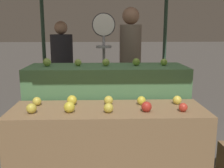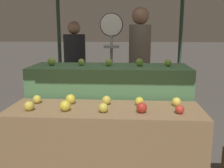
{
  "view_description": "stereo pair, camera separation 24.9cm",
  "coord_description": "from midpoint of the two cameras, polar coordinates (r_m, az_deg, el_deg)",
  "views": [
    {
      "loc": [
        -0.05,
        -2.14,
        1.51
      ],
      "look_at": [
        0.04,
        0.3,
        0.99
      ],
      "focal_mm": 42.0,
      "sensor_mm": 36.0,
      "label": 1
    },
    {
      "loc": [
        0.2,
        -2.14,
        1.51
      ],
      "look_at": [
        0.04,
        0.3,
        0.99
      ],
      "focal_mm": 42.0,
      "sensor_mm": 36.0,
      "label": 2
    }
  ],
  "objects": [
    {
      "name": "apple_front_4",
      "position": [
        2.19,
        17.74,
        -5.34
      ],
      "size": [
        0.07,
        0.07,
        0.07
      ],
      "primitive_type": "sphere",
      "color": "red",
      "rests_on": "display_counter_front"
    },
    {
      "name": "apple_front_5",
      "position": [
        2.44,
        -13.24,
        -3.29
      ],
      "size": [
        0.08,
        0.08,
        0.08
      ],
      "primitive_type": "sphere",
      "color": "gold",
      "rests_on": "display_counter_front"
    },
    {
      "name": "apple_front_8",
      "position": [
        2.34,
        9.04,
        -3.77
      ],
      "size": [
        0.08,
        0.08,
        0.08
      ],
      "primitive_type": "sphere",
      "color": "gold",
      "rests_on": "display_counter_front"
    },
    {
      "name": "apple_back_4",
      "position": [
        2.82,
        14.58,
        4.47
      ],
      "size": [
        0.07,
        0.07,
        0.07
      ],
      "primitive_type": "sphere",
      "color": "#84AD3D",
      "rests_on": "display_counter_back"
    },
    {
      "name": "apple_back_0",
      "position": [
        2.85,
        -10.62,
        4.83
      ],
      "size": [
        0.09,
        0.09,
        0.09
      ],
      "primitive_type": "sphere",
      "color": "#8EB247",
      "rests_on": "display_counter_back"
    },
    {
      "name": "person_vendor_at_scale",
      "position": [
        3.75,
        7.92,
        5.07
      ],
      "size": [
        0.4,
        0.4,
        1.81
      ],
      "rotation": [
        0.0,
        0.0,
        2.77
      ],
      "color": "#2D2D38",
      "rests_on": "ground_plane"
    },
    {
      "name": "apple_front_9",
      "position": [
        2.4,
        16.81,
        -3.76
      ],
      "size": [
        0.08,
        0.08,
        0.08
      ],
      "primitive_type": "sphere",
      "color": "yellow",
      "rests_on": "display_counter_front"
    },
    {
      "name": "produce_scale",
      "position": [
        3.42,
        1.98,
        7.57
      ],
      "size": [
        0.3,
        0.2,
        1.71
      ],
      "color": "#99999E",
      "rests_on": "ground_plane"
    },
    {
      "name": "apple_front_3",
      "position": [
        2.14,
        9.84,
        -5.14
      ],
      "size": [
        0.09,
        0.09,
        0.09
      ],
      "primitive_type": "sphere",
      "color": "#B72D23",
      "rests_on": "display_counter_front"
    },
    {
      "name": "apple_front_6",
      "position": [
        2.37,
        -6.06,
        -3.33
      ],
      "size": [
        0.09,
        0.09,
        0.09
      ],
      "primitive_type": "sphere",
      "color": "gold",
      "rests_on": "display_counter_front"
    },
    {
      "name": "display_counter_back",
      "position": [
        2.9,
        2.0,
        -7.16
      ],
      "size": [
        1.67,
        0.55,
        1.13
      ],
      "primitive_type": "cube",
      "color": "#4C7A4C",
      "rests_on": "ground_plane"
    },
    {
      "name": "apple_front_0",
      "position": [
        2.24,
        -14.63,
        -4.69
      ],
      "size": [
        0.08,
        0.08,
        0.08
      ],
      "primitive_type": "sphere",
      "color": "gold",
      "rests_on": "display_counter_front"
    },
    {
      "name": "apple_back_1",
      "position": [
        2.8,
        -4.15,
        4.75
      ],
      "size": [
        0.07,
        0.07,
        0.07
      ],
      "primitive_type": "sphere",
      "color": "#8EB247",
      "rests_on": "display_counter_back"
    },
    {
      "name": "display_counter_front",
      "position": [
        2.4,
        1.51,
        -15.02
      ],
      "size": [
        1.67,
        0.55,
        0.84
      ],
      "primitive_type": "cube",
      "color": "olive",
      "rests_on": "ground_plane"
    },
    {
      "name": "apple_back_2",
      "position": [
        2.76,
        1.89,
        4.72
      ],
      "size": [
        0.08,
        0.08,
        0.08
      ],
      "primitive_type": "sphere",
      "color": "#8EB247",
      "rests_on": "display_counter_back"
    },
    {
      "name": "apple_front_2",
      "position": [
        2.12,
        1.46,
        -5.24
      ],
      "size": [
        0.08,
        0.08,
        0.08
      ],
      "primitive_type": "sphere",
      "color": "gold",
      "rests_on": "display_counter_front"
    },
    {
      "name": "apple_front_1",
      "position": [
        2.17,
        -6.94,
        -4.79
      ],
      "size": [
        0.09,
        0.09,
        0.09
      ],
      "primitive_type": "sphere",
      "color": "gold",
      "rests_on": "display_counter_front"
    },
    {
      "name": "apple_front_7",
      "position": [
        2.34,
        1.84,
        -3.58
      ],
      "size": [
        0.08,
        0.08,
        0.08
      ],
      "primitive_type": "sphere",
      "color": "gold",
      "rests_on": "display_counter_front"
    },
    {
      "name": "person_customer_left",
      "position": [
        4.53,
        -6.52,
        4.58
      ],
      "size": [
        0.49,
        0.49,
        1.64
      ],
      "rotation": [
        0.0,
        0.0,
        3.58
      ],
      "color": "#2D2D38",
      "rests_on": "ground_plane"
    },
    {
      "name": "apple_back_3",
      "position": [
        2.78,
        8.55,
        4.68
      ],
      "size": [
        0.08,
        0.08,
        0.08
      ],
      "primitive_type": "sphere",
      "color": "#7AA338",
      "rests_on": "display_counter_back"
    }
  ]
}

